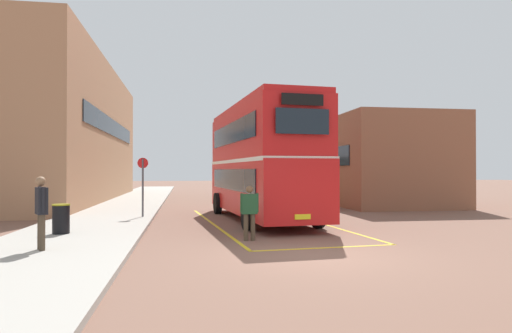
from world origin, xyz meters
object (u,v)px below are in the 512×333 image
Objects in this scene: single_deck_bus at (275,176)px; pedestrian_boarding at (249,209)px; double_decker_bus at (260,160)px; bus_stop_sign at (143,181)px; litter_bin at (61,219)px; pedestrian_waiting_near at (41,207)px.

single_deck_bus is 6.16× the size of pedestrian_boarding.
double_decker_bus reaches higher than pedestrian_boarding.
bus_stop_sign is (-8.48, -14.17, -0.01)m from single_deck_bus.
double_decker_bus reaches higher than litter_bin.
bus_stop_sign is (-3.62, 6.17, 0.71)m from pedestrian_boarding.
double_decker_bus is at bearing 46.78° from pedestrian_waiting_near.
litter_bin is at bearing -112.66° from bus_stop_sign.
pedestrian_waiting_near is 7.91m from bus_stop_sign.
pedestrian_boarding is 5.55m from pedestrian_waiting_near.
bus_stop_sign is (-4.87, 0.71, -0.88)m from double_decker_bus.
pedestrian_boarding is at bearing -13.80° from litter_bin.
double_decker_bus is 9.69m from pedestrian_waiting_near.
single_deck_bus is 4.05× the size of bus_stop_sign.
litter_bin is (-0.30, 2.92, -0.59)m from pedestrian_waiting_near.
bus_stop_sign is at bearing 67.34° from litter_bin.
bus_stop_sign is at bearing 77.55° from pedestrian_waiting_near.
pedestrian_boarding is 5.80m from litter_bin.
litter_bin is (-10.48, -18.96, -1.05)m from single_deck_bus.
bus_stop_sign is (2.00, 4.79, 1.04)m from litter_bin.
pedestrian_waiting_near is at bearing -114.96° from single_deck_bus.
pedestrian_waiting_near is (-5.32, -1.54, 0.25)m from pedestrian_boarding.
double_decker_bus is 15.34m from single_deck_bus.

